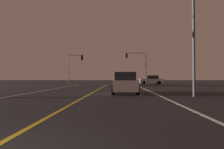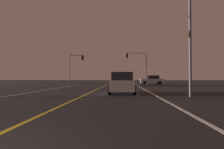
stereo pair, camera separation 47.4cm
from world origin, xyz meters
TOP-DOWN VIEW (x-y plane):
  - lane_edge_right at (5.11, 12.96)m, footprint 0.16×37.91m
  - lane_edge_left at (-5.11, 12.96)m, footprint 0.16×37.91m
  - lane_center_divider at (0.00, 12.96)m, footprint 0.16×37.91m
  - car_lead_same_lane at (2.73, 12.92)m, footprint 2.02×4.30m
  - car_ahead_far at (2.84, 27.55)m, footprint 2.02×4.30m
  - car_crossing_side at (8.41, 34.45)m, footprint 4.30×2.02m
  - traffic_light_near_right at (5.35, 32.41)m, footprint 3.81×0.36m
  - traffic_light_near_left at (-5.83, 32.41)m, footprint 2.79×0.36m
  - street_lamp_right_near at (6.67, 10.37)m, footprint 2.57×0.44m

SIDE VIEW (x-z plane):
  - lane_edge_right at x=5.11m, z-range 0.00..0.01m
  - lane_edge_left at x=-5.11m, z-range 0.00..0.01m
  - lane_center_divider at x=0.00m, z-range 0.00..0.01m
  - car_lead_same_lane at x=2.73m, z-range -0.03..1.67m
  - car_ahead_far at x=2.84m, z-range -0.03..1.67m
  - car_crossing_side at x=8.41m, z-range -0.03..1.67m
  - traffic_light_near_left at x=-5.83m, z-range 1.31..6.79m
  - traffic_light_near_right at x=5.35m, z-range 1.42..7.23m
  - street_lamp_right_near at x=6.67m, z-range 1.15..10.12m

